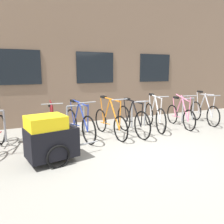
{
  "coord_description": "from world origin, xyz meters",
  "views": [
    {
      "loc": [
        -2.58,
        -3.93,
        1.72
      ],
      "look_at": [
        -0.1,
        1.6,
        0.59
      ],
      "focal_mm": 35.44,
      "sensor_mm": 36.0,
      "label": 1
    }
  ],
  "objects_px": {
    "bicycle_silver": "(204,112)",
    "bicycle_white": "(154,116)",
    "bicycle_pink": "(180,115)",
    "bicycle_maroon": "(52,129)",
    "bike_trailer": "(50,138)",
    "bicycle_black": "(132,120)",
    "bicycle_blue": "(79,124)",
    "bicycle_orange": "(110,122)"
  },
  "relations": [
    {
      "from": "bicycle_silver",
      "to": "bicycle_black",
      "type": "height_order",
      "value": "bicycle_silver"
    },
    {
      "from": "bicycle_blue",
      "to": "bicycle_white",
      "type": "xyz_separation_m",
      "value": [
        2.32,
        0.01,
        0.01
      ]
    },
    {
      "from": "bicycle_pink",
      "to": "bicycle_black",
      "type": "distance_m",
      "value": 1.8
    },
    {
      "from": "bicycle_pink",
      "to": "bike_trailer",
      "type": "xyz_separation_m",
      "value": [
        -4.13,
        -1.16,
        0.11
      ]
    },
    {
      "from": "bicycle_white",
      "to": "bike_trailer",
      "type": "relative_size",
      "value": 1.14
    },
    {
      "from": "bicycle_pink",
      "to": "bicycle_orange",
      "type": "bearing_deg",
      "value": -179.52
    },
    {
      "from": "bicycle_pink",
      "to": "bike_trailer",
      "type": "relative_size",
      "value": 1.07
    },
    {
      "from": "bicycle_white",
      "to": "bike_trailer",
      "type": "bearing_deg",
      "value": -158.84
    },
    {
      "from": "bicycle_silver",
      "to": "bicycle_white",
      "type": "bearing_deg",
      "value": 179.38
    },
    {
      "from": "bicycle_black",
      "to": "bicycle_orange",
      "type": "height_order",
      "value": "bicycle_orange"
    },
    {
      "from": "bicycle_white",
      "to": "bicycle_orange",
      "type": "bearing_deg",
      "value": -175.75
    },
    {
      "from": "bike_trailer",
      "to": "bicycle_black",
      "type": "bearing_deg",
      "value": 23.45
    },
    {
      "from": "bicycle_pink",
      "to": "bicycle_black",
      "type": "xyz_separation_m",
      "value": [
        -1.79,
        -0.14,
        0.04
      ]
    },
    {
      "from": "bicycle_blue",
      "to": "bike_trailer",
      "type": "height_order",
      "value": "bicycle_blue"
    },
    {
      "from": "bicycle_maroon",
      "to": "bike_trailer",
      "type": "xyz_separation_m",
      "value": [
        -0.2,
        -1.04,
        0.11
      ]
    },
    {
      "from": "bicycle_white",
      "to": "bicycle_orange",
      "type": "height_order",
      "value": "bicycle_orange"
    },
    {
      "from": "bicycle_pink",
      "to": "bicycle_blue",
      "type": "bearing_deg",
      "value": 178.6
    },
    {
      "from": "bicycle_pink",
      "to": "bike_trailer",
      "type": "bearing_deg",
      "value": -164.34
    },
    {
      "from": "bicycle_white",
      "to": "bicycle_silver",
      "type": "bearing_deg",
      "value": -0.62
    },
    {
      "from": "bicycle_blue",
      "to": "bike_trailer",
      "type": "relative_size",
      "value": 1.17
    },
    {
      "from": "bicycle_pink",
      "to": "bicycle_black",
      "type": "height_order",
      "value": "bicycle_pink"
    },
    {
      "from": "bicycle_silver",
      "to": "bike_trailer",
      "type": "distance_m",
      "value": 5.34
    },
    {
      "from": "bicycle_maroon",
      "to": "bike_trailer",
      "type": "bearing_deg",
      "value": -101.0
    },
    {
      "from": "bicycle_silver",
      "to": "bicycle_orange",
      "type": "height_order",
      "value": "bicycle_orange"
    },
    {
      "from": "bicycle_pink",
      "to": "bicycle_maroon",
      "type": "distance_m",
      "value": 3.93
    },
    {
      "from": "bicycle_pink",
      "to": "bicycle_maroon",
      "type": "bearing_deg",
      "value": -178.31
    },
    {
      "from": "bicycle_silver",
      "to": "bicycle_white",
      "type": "relative_size",
      "value": 0.97
    },
    {
      "from": "bicycle_orange",
      "to": "bike_trailer",
      "type": "bearing_deg",
      "value": -146.57
    },
    {
      "from": "bike_trailer",
      "to": "bicycle_maroon",
      "type": "bearing_deg",
      "value": 79.0
    },
    {
      "from": "bicycle_silver",
      "to": "bike_trailer",
      "type": "xyz_separation_m",
      "value": [
        -5.19,
        -1.23,
        0.1
      ]
    },
    {
      "from": "bicycle_orange",
      "to": "bicycle_blue",
      "type": "bearing_deg",
      "value": 173.07
    },
    {
      "from": "bicycle_pink",
      "to": "bicycle_maroon",
      "type": "xyz_separation_m",
      "value": [
        -3.93,
        -0.12,
        0.01
      ]
    },
    {
      "from": "bicycle_blue",
      "to": "bicycle_black",
      "type": "bearing_deg",
      "value": -8.8
    },
    {
      "from": "bicycle_pink",
      "to": "bicycle_silver",
      "type": "height_order",
      "value": "bicycle_silver"
    },
    {
      "from": "bicycle_maroon",
      "to": "bicycle_black",
      "type": "distance_m",
      "value": 2.14
    },
    {
      "from": "bicycle_blue",
      "to": "bicycle_pink",
      "type": "bearing_deg",
      "value": -1.4
    },
    {
      "from": "bicycle_white",
      "to": "bicycle_black",
      "type": "distance_m",
      "value": 0.92
    },
    {
      "from": "bicycle_silver",
      "to": "bicycle_white",
      "type": "height_order",
      "value": "bicycle_silver"
    },
    {
      "from": "bicycle_maroon",
      "to": "bicycle_black",
      "type": "xyz_separation_m",
      "value": [
        2.14,
        -0.03,
        0.03
      ]
    },
    {
      "from": "bicycle_orange",
      "to": "bike_trailer",
      "type": "xyz_separation_m",
      "value": [
        -1.72,
        -1.14,
        0.09
      ]
    },
    {
      "from": "bicycle_blue",
      "to": "bicycle_silver",
      "type": "bearing_deg",
      "value": -0.11
    },
    {
      "from": "bicycle_maroon",
      "to": "bicycle_silver",
      "type": "distance_m",
      "value": 5.0
    }
  ]
}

